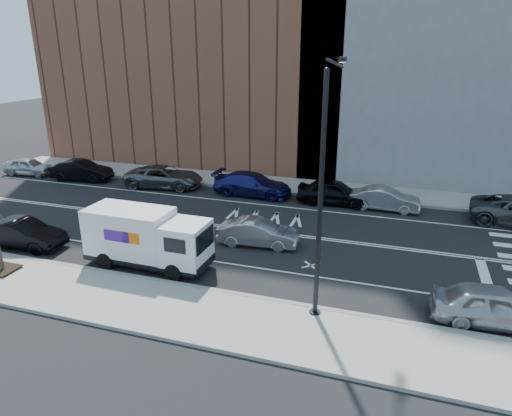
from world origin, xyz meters
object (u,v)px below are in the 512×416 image
Objects in this scene: driving_sedan at (258,233)px; far_parked_a at (29,166)px; near_parked_front at (494,306)px; fedex_van at (147,237)px; far_parked_b at (81,170)px.

far_parked_a is at bearing 66.26° from driving_sedan.
driving_sedan is at bearing 64.16° from near_parked_front.
driving_sedan is (4.15, 3.81, -0.73)m from fedex_van.
fedex_van is 14.54m from near_parked_front.
fedex_van is at bearing -138.37° from far_parked_b.
far_parked_a is at bearing 83.46° from far_parked_b.
fedex_van is 20.59m from far_parked_a.
far_parked_a is 22.68m from driving_sedan.
fedex_van reaches higher than near_parked_front.
driving_sedan is (21.48, -7.28, -0.01)m from far_parked_a.
fedex_van reaches higher than far_parked_a.
far_parked_a is (-17.33, 11.09, -0.73)m from fedex_van.
far_parked_a is 0.86× the size of far_parked_b.
far_parked_a is at bearing 66.02° from near_parked_front.
fedex_van is 1.33× the size of near_parked_front.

